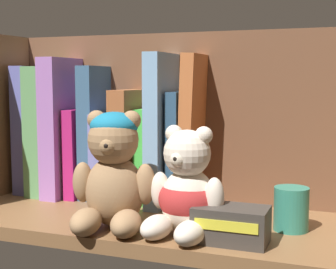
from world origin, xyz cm
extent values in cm
cube|color=brown|center=(0.00, 0.00, 1.00)|extent=(67.79, 24.65, 2.00)
cube|color=brown|center=(0.00, 12.93, 15.27)|extent=(70.19, 1.20, 30.54)
cube|color=#6063B1|center=(-30.98, 9.26, 13.52)|extent=(2.83, 10.06, 23.05)
cube|color=#5F9B5E|center=(-27.51, 9.26, 13.46)|extent=(3.19, 12.32, 22.92)
cube|color=#A56EBF|center=(-23.82, 9.26, 14.20)|extent=(3.27, 13.76, 24.40)
cube|color=#B21E65|center=(-20.67, 9.26, 9.75)|extent=(2.23, 10.62, 15.53)
cube|color=#365A7C|center=(-17.84, 9.26, 13.49)|extent=(2.66, 9.52, 22.98)
cube|color=#7578C2|center=(-14.42, 9.26, 9.51)|extent=(3.25, 12.89, 15.02)
cube|color=#9B562F|center=(-10.79, 9.26, 11.49)|extent=(3.09, 13.59, 18.98)
cube|color=green|center=(-7.65, 9.26, 9.92)|extent=(2.25, 9.41, 15.85)
cube|color=#79A3C9|center=(-4.79, 9.26, 14.45)|extent=(2.54, 14.00, 24.89)
cube|color=navy|center=(-2.10, 9.26, 11.37)|extent=(1.92, 10.55, 18.73)
cube|color=#BB6434|center=(0.42, 9.26, 14.37)|extent=(3.10, 9.62, 24.80)
ellipsoid|color=#93704C|center=(-6.71, -5.97, 6.98)|extent=(8.47, 7.78, 9.97)
sphere|color=#93704C|center=(-6.61, -6.45, 14.32)|extent=(7.09, 7.09, 7.09)
sphere|color=#93704C|center=(-9.14, -6.48, 17.08)|extent=(2.66, 2.66, 2.66)
sphere|color=#93704C|center=(-4.29, -5.45, 17.08)|extent=(2.66, 2.66, 2.66)
sphere|color=#9B754E|center=(-6.09, -8.91, 13.89)|extent=(2.66, 2.66, 2.66)
sphere|color=black|center=(-5.89, -9.82, 13.96)|extent=(0.93, 0.93, 0.93)
ellipsoid|color=#93704C|center=(-8.41, -11.17, 3.77)|extent=(5.29, 7.33, 3.54)
ellipsoid|color=#93704C|center=(-3.05, -10.03, 3.77)|extent=(5.29, 7.33, 3.54)
ellipsoid|color=#93704C|center=(-11.00, -7.39, 8.23)|extent=(3.42, 3.42, 5.76)
ellipsoid|color=#93704C|center=(-2.22, -5.52, 8.23)|extent=(3.42, 3.42, 5.76)
ellipsoid|color=#176D91|center=(-6.71, -5.97, 16.27)|extent=(6.73, 6.73, 3.90)
ellipsoid|color=beige|center=(4.13, -5.65, 6.44)|extent=(7.55, 6.92, 8.88)
sphere|color=beige|center=(4.06, -6.09, 12.97)|extent=(6.31, 6.31, 6.31)
sphere|color=beige|center=(1.95, -5.32, 15.43)|extent=(2.37, 2.37, 2.37)
sphere|color=beige|center=(6.32, -5.99, 15.43)|extent=(2.37, 2.37, 2.37)
sphere|color=beige|center=(3.72, -8.31, 12.59)|extent=(2.37, 2.37, 2.37)
sphere|color=black|center=(3.60, -9.12, 12.65)|extent=(0.83, 0.83, 0.83)
ellipsoid|color=beige|center=(1.08, -9.45, 3.58)|extent=(4.41, 6.39, 3.16)
ellipsoid|color=beige|center=(5.91, -10.19, 3.58)|extent=(4.41, 6.39, 3.16)
ellipsoid|color=beige|center=(0.12, -5.49, 7.55)|extent=(2.92, 2.92, 5.13)
ellipsoid|color=beige|center=(8.01, -6.70, 7.55)|extent=(2.92, 2.92, 5.13)
ellipsoid|color=#A92828|center=(4.13, -5.65, 6.66)|extent=(8.17, 7.55, 6.21)
cylinder|color=#2D7A66|center=(16.92, 0.64, 5.00)|extent=(4.75, 4.75, 6.00)
cube|color=#38332D|center=(10.42, -7.29, 4.31)|extent=(9.37, 5.52, 4.63)
cube|color=gold|center=(10.42, -10.13, 4.89)|extent=(7.96, 0.16, 1.30)
camera|label=1|loc=(24.73, -67.79, 22.61)|focal=53.27mm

